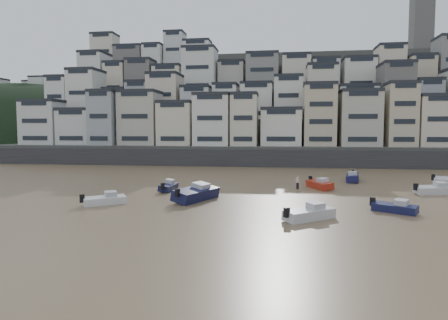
% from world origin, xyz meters
% --- Properties ---
extents(ground, '(400.00, 400.00, 0.00)m').
position_xyz_m(ground, '(0.00, 0.00, 0.00)').
color(ground, brown).
rests_on(ground, ground).
extents(sea_strip, '(340.00, 340.00, 0.00)m').
position_xyz_m(sea_strip, '(-110.00, 145.00, 0.01)').
color(sea_strip, slate).
rests_on(sea_strip, ground).
extents(harbor_wall, '(140.00, 3.00, 3.50)m').
position_xyz_m(harbor_wall, '(10.00, 65.00, 1.75)').
color(harbor_wall, '#38383A').
rests_on(harbor_wall, ground).
extents(hillside, '(141.04, 66.00, 50.00)m').
position_xyz_m(hillside, '(14.73, 104.84, 13.01)').
color(hillside, '#4C4C47').
rests_on(hillside, ground).
extents(headland, '(216.00, 135.00, 53.33)m').
position_xyz_m(headland, '(-95.00, 135.00, 0.02)').
color(headland, black).
rests_on(headland, ground).
extents(boat_e, '(3.67, 5.46, 1.42)m').
position_xyz_m(boat_e, '(16.50, 35.57, 0.71)').
color(boat_e, '#A52614').
rests_on(boat_e, ground).
extents(boat_j, '(4.57, 3.99, 1.26)m').
position_xyz_m(boat_j, '(-6.16, 21.10, 0.63)').
color(boat_j, silver).
rests_on(boat_j, ground).
extents(boat_a, '(5.15, 4.68, 1.43)m').
position_xyz_m(boat_a, '(13.99, 17.17, 0.72)').
color(boat_a, silver).
rests_on(boat_a, ground).
extents(boat_d, '(5.45, 3.08, 1.41)m').
position_xyz_m(boat_d, '(29.54, 32.82, 0.71)').
color(boat_d, silver).
rests_on(boat_d, ground).
extents(boat_i, '(2.95, 6.04, 1.58)m').
position_xyz_m(boat_i, '(22.01, 43.64, 0.79)').
color(boat_i, '#151641').
rests_on(boat_i, ground).
extents(boat_b, '(4.38, 3.55, 1.18)m').
position_xyz_m(boat_b, '(21.96, 21.30, 0.59)').
color(boat_b, '#151A44').
rests_on(boat_b, ground).
extents(boat_f, '(1.68, 4.65, 1.25)m').
position_xyz_m(boat_f, '(-2.33, 31.02, 0.63)').
color(boat_f, '#12153B').
rests_on(boat_f, ground).
extents(boat_c, '(4.75, 7.21, 1.87)m').
position_xyz_m(boat_c, '(2.56, 24.73, 0.94)').
color(boat_c, '#13163B').
rests_on(boat_c, ground).
extents(person_pink, '(0.44, 0.44, 1.74)m').
position_xyz_m(person_pink, '(13.67, 34.73, 0.87)').
color(person_pink, beige).
rests_on(person_pink, ground).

